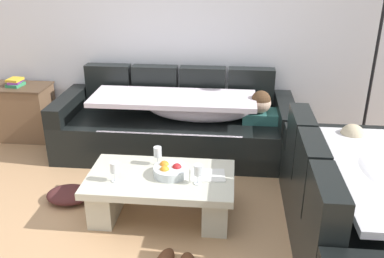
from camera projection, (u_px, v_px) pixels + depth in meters
ground_plane at (124, 244)px, 3.23m from camera, size 14.00×14.00×0.00m
back_wall at (164, 21)px, 4.66m from camera, size 9.00×0.10×2.70m
couch_along_wall at (179, 125)px, 4.56m from camera, size 2.52×0.92×0.88m
couch_near_window at (356, 210)px, 3.06m from camera, size 0.92×1.95×0.88m
coffee_table at (161, 191)px, 3.49m from camera, size 1.20×0.68×0.38m
fruit_bowl at (170, 171)px, 3.43m from camera, size 0.28×0.28×0.10m
wine_glass_near_left at (114, 168)px, 3.31m from camera, size 0.07×0.07×0.17m
wine_glass_near_right at (198, 171)px, 3.27m from camera, size 0.07×0.07×0.17m
wine_glass_far_back at (158, 153)px, 3.56m from camera, size 0.07×0.07×0.17m
open_magazine at (208, 175)px, 3.43m from camera, size 0.30×0.24×0.01m
side_cabinet at (21, 112)px, 4.94m from camera, size 0.72×0.44×0.64m
book_stack_on_cabinet at (15, 82)px, 4.80m from camera, size 0.18×0.22×0.09m
floor_lamp at (372, 55)px, 4.17m from camera, size 0.33×0.31×1.95m
crumpled_garment at (69, 195)px, 3.76m from camera, size 0.42×0.34×0.12m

